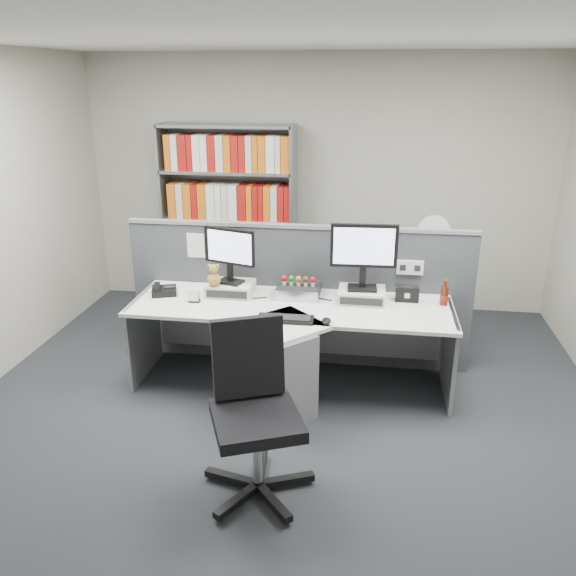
% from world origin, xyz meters
% --- Properties ---
extents(ground, '(5.50, 5.50, 0.00)m').
position_xyz_m(ground, '(0.00, 0.00, 0.00)').
color(ground, '#2C3034').
rests_on(ground, ground).
extents(room_shell, '(5.04, 5.54, 2.72)m').
position_xyz_m(room_shell, '(0.00, 0.00, 1.79)').
color(room_shell, '#AFAB9C').
rests_on(room_shell, ground).
extents(partition, '(3.00, 0.08, 1.27)m').
position_xyz_m(partition, '(0.00, 1.25, 0.65)').
color(partition, '#3F4247').
rests_on(partition, ground).
extents(desk, '(2.60, 1.20, 0.72)m').
position_xyz_m(desk, '(0.00, 0.60, 0.46)').
color(desk, white).
rests_on(desk, ground).
extents(monitor_riser_left, '(0.38, 0.31, 0.10)m').
position_xyz_m(monitor_riser_left, '(-0.54, 0.98, 0.77)').
color(monitor_riser_left, beige).
rests_on(monitor_riser_left, desk).
extents(monitor_riser_right, '(0.38, 0.31, 0.10)m').
position_xyz_m(monitor_riser_right, '(0.56, 0.98, 0.77)').
color(monitor_riser_right, beige).
rests_on(monitor_riser_right, desk).
extents(monitor_left, '(0.45, 0.20, 0.47)m').
position_xyz_m(monitor_left, '(-0.54, 0.98, 1.10)').
color(monitor_left, black).
rests_on(monitor_left, monitor_riser_left).
extents(monitor_right, '(0.53, 0.18, 0.54)m').
position_xyz_m(monitor_right, '(0.56, 0.98, 1.14)').
color(monitor_right, black).
rests_on(monitor_right, monitor_riser_right).
extents(desktop_pc, '(0.35, 0.31, 0.09)m').
position_xyz_m(desktop_pc, '(0.04, 1.03, 0.77)').
color(desktop_pc, black).
rests_on(desktop_pc, desk).
extents(figurines, '(0.29, 0.05, 0.09)m').
position_xyz_m(figurines, '(0.04, 1.01, 0.86)').
color(figurines, beige).
rests_on(figurines, desktop_pc).
extents(keyboard, '(0.43, 0.17, 0.03)m').
position_xyz_m(keyboard, '(0.00, 0.48, 0.73)').
color(keyboard, black).
rests_on(keyboard, desk).
extents(mouse, '(0.07, 0.11, 0.04)m').
position_xyz_m(mouse, '(0.32, 0.47, 0.74)').
color(mouse, black).
rests_on(mouse, desk).
extents(desk_phone, '(0.25, 0.24, 0.09)m').
position_xyz_m(desk_phone, '(-1.10, 0.89, 0.75)').
color(desk_phone, black).
rests_on(desk_phone, desk).
extents(desk_calendar, '(0.09, 0.07, 0.11)m').
position_xyz_m(desk_calendar, '(-0.79, 0.75, 0.77)').
color(desk_calendar, black).
rests_on(desk_calendar, desk).
extents(plush_toy, '(0.11, 0.11, 0.19)m').
position_xyz_m(plush_toy, '(-0.65, 0.88, 0.90)').
color(plush_toy, olive).
rests_on(plush_toy, monitor_riser_left).
extents(speaker, '(0.19, 0.11, 0.13)m').
position_xyz_m(speaker, '(0.93, 1.03, 0.78)').
color(speaker, black).
rests_on(speaker, desk).
extents(cola_bottle, '(0.07, 0.07, 0.21)m').
position_xyz_m(cola_bottle, '(1.22, 0.98, 0.80)').
color(cola_bottle, '#3F190A').
rests_on(cola_bottle, desk).
extents(shelving_unit, '(1.41, 0.40, 2.00)m').
position_xyz_m(shelving_unit, '(-0.90, 2.44, 0.98)').
color(shelving_unit, slate).
rests_on(shelving_unit, ground).
extents(filing_cabinet, '(0.45, 0.61, 0.70)m').
position_xyz_m(filing_cabinet, '(1.20, 1.99, 0.35)').
color(filing_cabinet, slate).
rests_on(filing_cabinet, ground).
extents(desk_fan, '(0.31, 0.19, 0.53)m').
position_xyz_m(desk_fan, '(1.20, 1.99, 1.03)').
color(desk_fan, white).
rests_on(desk_fan, filing_cabinet).
extents(office_chair, '(0.71, 0.70, 1.07)m').
position_xyz_m(office_chair, '(-0.04, -0.50, 0.57)').
color(office_chair, silver).
rests_on(office_chair, ground).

